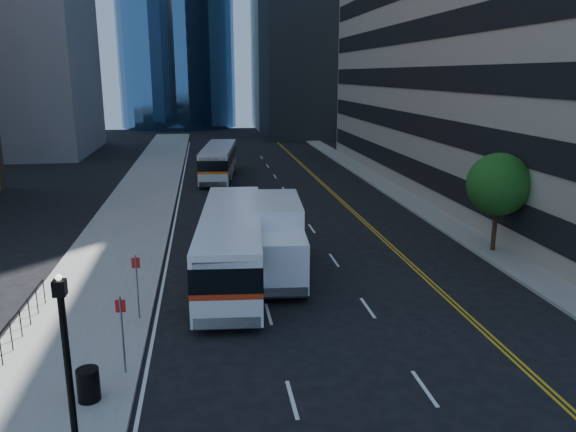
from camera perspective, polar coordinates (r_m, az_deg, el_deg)
The scene contains 9 objects.
ground at distance 21.12m, azimuth 8.31°, elevation -11.44°, with size 160.00×160.00×0.00m, color black.
sidewalk_west at distance 44.37m, azimuth -14.43°, elevation 2.05°, with size 5.00×90.00×0.15m, color gray.
sidewalk_east at distance 46.50m, azimuth 10.22°, elevation 2.82°, with size 2.00×90.00×0.15m, color gray.
street_tree at distance 30.52m, azimuth 20.60°, elevation 3.02°, with size 3.20×3.20×5.10m.
lamp_post at distance 14.13m, azimuth -21.50°, elevation -13.64°, with size 0.28×0.28×4.56m.
bus_front at distance 25.43m, azimuth -5.76°, elevation -2.78°, with size 3.56×12.14×3.09m.
bus_rear at distance 50.62m, azimuth -7.05°, elevation 5.58°, with size 3.71×11.36×2.88m.
box_truck at distance 25.77m, azimuth -1.31°, elevation -2.25°, with size 2.98×7.24×3.38m.
trash_can at distance 17.39m, azimuth -19.62°, elevation -15.83°, with size 0.63×0.63×0.95m, color black.
Camera 1 is at (-5.71, -18.18, 9.10)m, focal length 35.00 mm.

